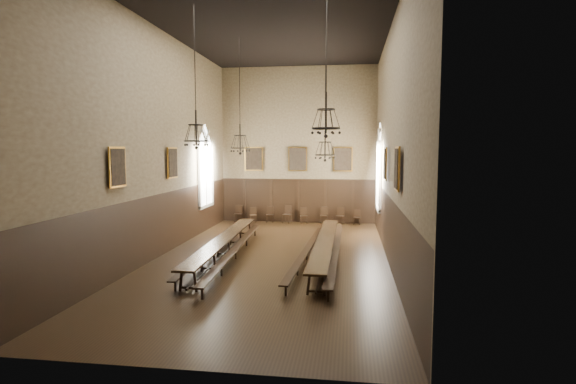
% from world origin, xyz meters
% --- Properties ---
extents(floor, '(9.00, 18.00, 0.02)m').
position_xyz_m(floor, '(0.00, 0.00, -0.01)').
color(floor, black).
rests_on(floor, ground).
extents(ceiling, '(9.00, 18.00, 0.02)m').
position_xyz_m(ceiling, '(0.00, 0.00, 9.01)').
color(ceiling, black).
rests_on(ceiling, ground).
extents(wall_back, '(9.00, 0.02, 9.00)m').
position_xyz_m(wall_back, '(0.00, 9.01, 4.50)').
color(wall_back, '#7D6C4D').
rests_on(wall_back, ground).
extents(wall_front, '(9.00, 0.02, 9.00)m').
position_xyz_m(wall_front, '(0.00, -9.01, 4.50)').
color(wall_front, '#7D6C4D').
rests_on(wall_front, ground).
extents(wall_left, '(0.02, 18.00, 9.00)m').
position_xyz_m(wall_left, '(-4.51, 0.00, 4.50)').
color(wall_left, '#7D6C4D').
rests_on(wall_left, ground).
extents(wall_right, '(0.02, 18.00, 9.00)m').
position_xyz_m(wall_right, '(4.51, 0.00, 4.50)').
color(wall_right, '#7D6C4D').
rests_on(wall_right, ground).
extents(wainscot_panelling, '(9.00, 18.00, 2.50)m').
position_xyz_m(wainscot_panelling, '(0.00, 0.00, 1.25)').
color(wainscot_panelling, black).
rests_on(wainscot_panelling, floor).
extents(table_left, '(1.04, 9.84, 0.77)m').
position_xyz_m(table_left, '(-1.93, 0.05, 0.38)').
color(table_left, black).
rests_on(table_left, floor).
extents(table_right, '(0.73, 9.78, 0.76)m').
position_xyz_m(table_right, '(2.09, 0.21, 0.38)').
color(table_right, black).
rests_on(table_right, floor).
extents(bench_left_outer, '(0.89, 9.14, 0.41)m').
position_xyz_m(bench_left_outer, '(-2.45, -0.20, 0.26)').
color(bench_left_outer, black).
rests_on(bench_left_outer, floor).
extents(bench_left_inner, '(0.84, 10.31, 0.46)m').
position_xyz_m(bench_left_inner, '(-1.37, -0.26, 0.30)').
color(bench_left_inner, black).
rests_on(bench_left_inner, floor).
extents(bench_right_inner, '(0.72, 9.44, 0.42)m').
position_xyz_m(bench_right_inner, '(1.39, -0.03, 0.27)').
color(bench_right_inner, black).
rests_on(bench_right_inner, floor).
extents(bench_right_outer, '(0.40, 10.54, 0.47)m').
position_xyz_m(bench_right_outer, '(2.48, 0.16, 0.30)').
color(bench_right_outer, black).
rests_on(bench_right_outer, floor).
extents(chair_0, '(0.43, 0.43, 0.96)m').
position_xyz_m(chair_0, '(-3.49, 8.55, 0.29)').
color(chair_0, black).
rests_on(chair_0, floor).
extents(chair_1, '(0.45, 0.45, 0.86)m').
position_xyz_m(chair_1, '(-2.59, 8.55, 0.26)').
color(chair_1, black).
rests_on(chair_1, floor).
extents(chair_2, '(0.42, 0.42, 0.92)m').
position_xyz_m(chair_2, '(-1.60, 8.60, 0.28)').
color(chair_2, black).
rests_on(chair_2, floor).
extents(chair_3, '(0.55, 0.55, 1.01)m').
position_xyz_m(chair_3, '(-0.58, 8.57, 0.30)').
color(chair_3, black).
rests_on(chair_3, floor).
extents(chair_4, '(0.46, 0.46, 0.90)m').
position_xyz_m(chair_4, '(0.40, 8.55, 0.27)').
color(chair_4, black).
rests_on(chair_4, floor).
extents(chair_5, '(0.46, 0.46, 0.97)m').
position_xyz_m(chair_5, '(1.55, 8.57, 0.29)').
color(chair_5, black).
rests_on(chair_5, floor).
extents(chair_6, '(0.52, 0.52, 0.96)m').
position_xyz_m(chair_6, '(2.47, 8.61, 0.29)').
color(chair_6, black).
rests_on(chair_6, floor).
extents(chair_7, '(0.43, 0.43, 0.87)m').
position_xyz_m(chair_7, '(3.44, 8.48, 0.26)').
color(chair_7, black).
rests_on(chair_7, floor).
extents(chandelier_back_left, '(0.85, 0.85, 4.83)m').
position_xyz_m(chandelier_back_left, '(-1.74, 2.13, 4.64)').
color(chandelier_back_left, black).
rests_on(chandelier_back_left, ceiling).
extents(chandelier_back_right, '(0.83, 0.83, 5.12)m').
position_xyz_m(chandelier_back_right, '(1.95, 2.01, 4.37)').
color(chandelier_back_right, black).
rests_on(chandelier_back_right, ceiling).
extents(chandelier_front_left, '(0.84, 0.84, 4.60)m').
position_xyz_m(chandelier_front_left, '(-2.13, -2.38, 4.85)').
color(chandelier_front_left, black).
rests_on(chandelier_front_left, ceiling).
extents(chandelier_front_right, '(0.93, 0.93, 4.23)m').
position_xyz_m(chandelier_front_right, '(2.22, -2.46, 5.20)').
color(chandelier_front_right, black).
rests_on(chandelier_front_right, ceiling).
extents(portrait_back_0, '(1.10, 0.12, 1.40)m').
position_xyz_m(portrait_back_0, '(-2.60, 8.88, 3.70)').
color(portrait_back_0, '#A27127').
rests_on(portrait_back_0, wall_back).
extents(portrait_back_1, '(1.10, 0.12, 1.40)m').
position_xyz_m(portrait_back_1, '(0.00, 8.88, 3.70)').
color(portrait_back_1, '#A27127').
rests_on(portrait_back_1, wall_back).
extents(portrait_back_2, '(1.10, 0.12, 1.40)m').
position_xyz_m(portrait_back_2, '(2.60, 8.88, 3.70)').
color(portrait_back_2, '#A27127').
rests_on(portrait_back_2, wall_back).
extents(portrait_left_0, '(0.12, 1.00, 1.30)m').
position_xyz_m(portrait_left_0, '(-4.38, 1.00, 3.70)').
color(portrait_left_0, '#A27127').
rests_on(portrait_left_0, wall_left).
extents(portrait_left_1, '(0.12, 1.00, 1.30)m').
position_xyz_m(portrait_left_1, '(-4.38, -3.50, 3.70)').
color(portrait_left_1, '#A27127').
rests_on(portrait_left_1, wall_left).
extents(portrait_right_0, '(0.12, 1.00, 1.30)m').
position_xyz_m(portrait_right_0, '(4.38, 1.00, 3.70)').
color(portrait_right_0, '#A27127').
rests_on(portrait_right_0, wall_right).
extents(portrait_right_1, '(0.12, 1.00, 1.30)m').
position_xyz_m(portrait_right_1, '(4.38, -3.50, 3.70)').
color(portrait_right_1, '#A27127').
rests_on(portrait_right_1, wall_right).
extents(window_right, '(0.20, 2.20, 4.60)m').
position_xyz_m(window_right, '(4.43, 5.50, 3.40)').
color(window_right, white).
rests_on(window_right, wall_right).
extents(window_left, '(0.20, 2.20, 4.60)m').
position_xyz_m(window_left, '(-4.43, 5.50, 3.40)').
color(window_left, white).
rests_on(window_left, wall_left).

